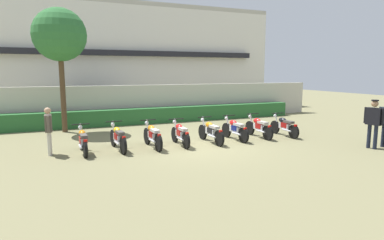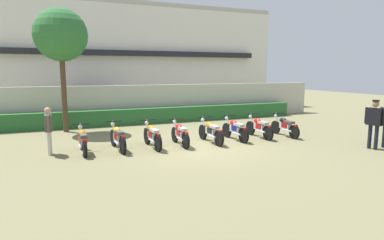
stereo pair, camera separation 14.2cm
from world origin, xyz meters
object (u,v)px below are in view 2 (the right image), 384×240
(tree_near_inspector, at_px, (61,36))
(motorcycle_in_row_3, at_px, (180,134))
(motorcycle_in_row_6, at_px, (259,127))
(motorcycle_in_row_5, at_px, (235,129))
(parked_car, at_px, (96,102))
(motorcycle_in_row_0, at_px, (83,140))
(inspector_person, at_px, (49,127))
(motorcycle_in_row_1, at_px, (118,137))
(motorcycle_in_row_7, at_px, (285,126))
(officer_0, at_px, (374,120))
(motorcycle_in_row_4, at_px, (211,131))
(motorcycle_in_row_2, at_px, (152,135))

(tree_near_inspector, relative_size, motorcycle_in_row_3, 3.03)
(motorcycle_in_row_6, bearing_deg, motorcycle_in_row_5, 92.01)
(parked_car, bearing_deg, motorcycle_in_row_5, -62.94)
(motorcycle_in_row_0, relative_size, inspector_person, 1.15)
(motorcycle_in_row_5, relative_size, motorcycle_in_row_6, 0.98)
(motorcycle_in_row_1, relative_size, motorcycle_in_row_7, 1.07)
(motorcycle_in_row_0, relative_size, motorcycle_in_row_1, 0.93)
(motorcycle_in_row_5, relative_size, officer_0, 1.06)
(motorcycle_in_row_3, height_order, officer_0, officer_0)
(motorcycle_in_row_3, height_order, motorcycle_in_row_4, motorcycle_in_row_4)
(parked_car, distance_m, tree_near_inspector, 5.69)
(motorcycle_in_row_0, height_order, motorcycle_in_row_6, motorcycle_in_row_6)
(motorcycle_in_row_2, xyz_separation_m, officer_0, (7.18, -3.14, 0.59))
(motorcycle_in_row_2, bearing_deg, officer_0, -116.01)
(motorcycle_in_row_7, bearing_deg, motorcycle_in_row_6, 82.60)
(motorcycle_in_row_0, height_order, motorcycle_in_row_3, motorcycle_in_row_3)
(motorcycle_in_row_1, bearing_deg, tree_near_inspector, 15.37)
(motorcycle_in_row_1, xyz_separation_m, motorcycle_in_row_5, (4.63, -0.09, -0.00))
(motorcycle_in_row_6, xyz_separation_m, inspector_person, (-8.00, 0.23, 0.48))
(motorcycle_in_row_0, bearing_deg, motorcycle_in_row_2, -94.48)
(motorcycle_in_row_0, distance_m, motorcycle_in_row_2, 2.38)
(parked_car, height_order, officer_0, parked_car)
(motorcycle_in_row_2, bearing_deg, motorcycle_in_row_6, -91.10)
(motorcycle_in_row_1, bearing_deg, officer_0, -115.72)
(motorcycle_in_row_4, relative_size, motorcycle_in_row_6, 1.04)
(parked_car, relative_size, motorcycle_in_row_2, 2.35)
(motorcycle_in_row_6, bearing_deg, motorcycle_in_row_3, 90.83)
(motorcycle_in_row_3, bearing_deg, inspector_person, 85.97)
(motorcycle_in_row_1, relative_size, motorcycle_in_row_2, 1.02)
(parked_car, distance_m, motorcycle_in_row_5, 9.86)
(tree_near_inspector, relative_size, motorcycle_in_row_0, 3.01)
(motorcycle_in_row_3, distance_m, officer_0, 6.90)
(motorcycle_in_row_2, xyz_separation_m, motorcycle_in_row_4, (2.31, -0.04, -0.01))
(motorcycle_in_row_1, bearing_deg, motorcycle_in_row_6, -94.67)
(motorcycle_in_row_2, height_order, officer_0, officer_0)
(parked_car, relative_size, motorcycle_in_row_4, 2.30)
(motorcycle_in_row_3, xyz_separation_m, motorcycle_in_row_5, (2.36, 0.05, 0.00))
(tree_near_inspector, height_order, motorcycle_in_row_6, tree_near_inspector)
(motorcycle_in_row_0, height_order, motorcycle_in_row_2, motorcycle_in_row_2)
(motorcycle_in_row_5, xyz_separation_m, officer_0, (3.76, -3.18, 0.60))
(motorcycle_in_row_4, xyz_separation_m, inspector_person, (-5.71, 0.37, 0.48))
(inspector_person, bearing_deg, motorcycle_in_row_1, -5.37)
(tree_near_inspector, bearing_deg, motorcycle_in_row_2, -58.46)
(motorcycle_in_row_3, relative_size, motorcycle_in_row_5, 0.98)
(motorcycle_in_row_7, bearing_deg, motorcycle_in_row_1, 88.86)
(motorcycle_in_row_6, bearing_deg, motorcycle_in_row_1, 88.69)
(tree_near_inspector, height_order, motorcycle_in_row_3, tree_near_inspector)
(motorcycle_in_row_3, relative_size, motorcycle_in_row_4, 0.92)
(parked_car, distance_m, motorcycle_in_row_1, 8.71)
(motorcycle_in_row_2, relative_size, motorcycle_in_row_6, 1.02)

